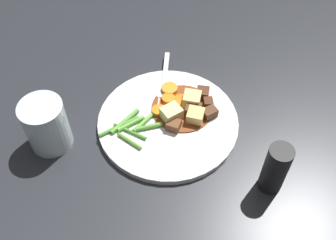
{
  "coord_description": "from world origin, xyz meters",
  "views": [
    {
      "loc": [
        -0.23,
        -0.42,
        0.61
      ],
      "look_at": [
        0.0,
        0.0,
        0.01
      ],
      "focal_mm": 42.68,
      "sensor_mm": 36.0,
      "label": 1
    }
  ],
  "objects_px": {
    "pepper_mill": "(275,169)",
    "meat_chunk_3": "(210,113)",
    "carrot_slice_0": "(181,101)",
    "meat_chunk_1": "(176,124)",
    "dinner_plate": "(168,122)",
    "meat_chunk_2": "(203,93)",
    "carrot_slice_1": "(168,99)",
    "meat_chunk_4": "(208,103)",
    "water_glass": "(46,125)",
    "meat_chunk_0": "(193,110)",
    "carrot_slice_2": "(158,111)",
    "potato_chunk_2": "(192,100)",
    "carrot_slice_3": "(170,89)",
    "potato_chunk_0": "(195,116)",
    "potato_chunk_1": "(172,115)",
    "fork": "(164,84)"
  },
  "relations": [
    {
      "from": "meat_chunk_2",
      "to": "meat_chunk_3",
      "type": "bearing_deg",
      "value": -107.22
    },
    {
      "from": "meat_chunk_1",
      "to": "carrot_slice_0",
      "type": "bearing_deg",
      "value": 50.71
    },
    {
      "from": "dinner_plate",
      "to": "carrot_slice_3",
      "type": "height_order",
      "value": "carrot_slice_3"
    },
    {
      "from": "dinner_plate",
      "to": "potato_chunk_2",
      "type": "height_order",
      "value": "potato_chunk_2"
    },
    {
      "from": "meat_chunk_0",
      "to": "meat_chunk_2",
      "type": "height_order",
      "value": "meat_chunk_0"
    },
    {
      "from": "carrot_slice_3",
      "to": "potato_chunk_1",
      "type": "height_order",
      "value": "potato_chunk_1"
    },
    {
      "from": "potato_chunk_1",
      "to": "meat_chunk_4",
      "type": "xyz_separation_m",
      "value": [
        0.08,
        -0.0,
        -0.01
      ]
    },
    {
      "from": "meat_chunk_0",
      "to": "potato_chunk_1",
      "type": "bearing_deg",
      "value": 172.77
    },
    {
      "from": "meat_chunk_0",
      "to": "meat_chunk_4",
      "type": "distance_m",
      "value": 0.04
    },
    {
      "from": "carrot_slice_2",
      "to": "fork",
      "type": "height_order",
      "value": "carrot_slice_2"
    },
    {
      "from": "meat_chunk_3",
      "to": "meat_chunk_4",
      "type": "xyz_separation_m",
      "value": [
        0.01,
        0.02,
        -0.0
      ]
    },
    {
      "from": "potato_chunk_0",
      "to": "meat_chunk_2",
      "type": "xyz_separation_m",
      "value": [
        0.04,
        0.05,
        -0.0
      ]
    },
    {
      "from": "potato_chunk_0",
      "to": "carrot_slice_1",
      "type": "bearing_deg",
      "value": 107.95
    },
    {
      "from": "carrot_slice_0",
      "to": "meat_chunk_1",
      "type": "height_order",
      "value": "meat_chunk_1"
    },
    {
      "from": "dinner_plate",
      "to": "pepper_mill",
      "type": "xyz_separation_m",
      "value": [
        0.09,
        -0.2,
        0.05
      ]
    },
    {
      "from": "dinner_plate",
      "to": "pepper_mill",
      "type": "height_order",
      "value": "pepper_mill"
    },
    {
      "from": "carrot_slice_2",
      "to": "potato_chunk_0",
      "type": "height_order",
      "value": "potato_chunk_0"
    },
    {
      "from": "potato_chunk_0",
      "to": "potato_chunk_1",
      "type": "bearing_deg",
      "value": 152.21
    },
    {
      "from": "carrot_slice_1",
      "to": "meat_chunk_4",
      "type": "bearing_deg",
      "value": -37.7
    },
    {
      "from": "carrot_slice_0",
      "to": "meat_chunk_0",
      "type": "relative_size",
      "value": 1.02
    },
    {
      "from": "potato_chunk_1",
      "to": "fork",
      "type": "distance_m",
      "value": 0.1
    },
    {
      "from": "carrot_slice_3",
      "to": "carrot_slice_0",
      "type": "bearing_deg",
      "value": -83.27
    },
    {
      "from": "potato_chunk_2",
      "to": "potato_chunk_0",
      "type": "bearing_deg",
      "value": -111.06
    },
    {
      "from": "meat_chunk_0",
      "to": "fork",
      "type": "relative_size",
      "value": 0.19
    },
    {
      "from": "pepper_mill",
      "to": "water_glass",
      "type": "bearing_deg",
      "value": 138.15
    },
    {
      "from": "dinner_plate",
      "to": "meat_chunk_2",
      "type": "relative_size",
      "value": 10.77
    },
    {
      "from": "carrot_slice_1",
      "to": "carrot_slice_2",
      "type": "height_order",
      "value": "same"
    },
    {
      "from": "carrot_slice_1",
      "to": "potato_chunk_0",
      "type": "height_order",
      "value": "potato_chunk_0"
    },
    {
      "from": "dinner_plate",
      "to": "meat_chunk_3",
      "type": "xyz_separation_m",
      "value": [
        0.08,
        -0.03,
        0.02
      ]
    },
    {
      "from": "meat_chunk_1",
      "to": "meat_chunk_4",
      "type": "xyz_separation_m",
      "value": [
        0.08,
        0.02,
        -0.0
      ]
    },
    {
      "from": "pepper_mill",
      "to": "meat_chunk_3",
      "type": "bearing_deg",
      "value": 94.93
    },
    {
      "from": "meat_chunk_1",
      "to": "meat_chunk_2",
      "type": "relative_size",
      "value": 0.98
    },
    {
      "from": "meat_chunk_1",
      "to": "meat_chunk_0",
      "type": "bearing_deg",
      "value": 15.28
    },
    {
      "from": "carrot_slice_2",
      "to": "meat_chunk_4",
      "type": "height_order",
      "value": "meat_chunk_4"
    },
    {
      "from": "dinner_plate",
      "to": "meat_chunk_4",
      "type": "bearing_deg",
      "value": -3.79
    },
    {
      "from": "meat_chunk_3",
      "to": "carrot_slice_0",
      "type": "bearing_deg",
      "value": 119.85
    },
    {
      "from": "meat_chunk_3",
      "to": "pepper_mill",
      "type": "height_order",
      "value": "pepper_mill"
    },
    {
      "from": "potato_chunk_2",
      "to": "dinner_plate",
      "type": "bearing_deg",
      "value": -168.26
    },
    {
      "from": "carrot_slice_2",
      "to": "pepper_mill",
      "type": "distance_m",
      "value": 0.25
    },
    {
      "from": "dinner_plate",
      "to": "water_glass",
      "type": "bearing_deg",
      "value": 162.19
    },
    {
      "from": "meat_chunk_1",
      "to": "carrot_slice_1",
      "type": "bearing_deg",
      "value": 73.13
    },
    {
      "from": "meat_chunk_3",
      "to": "fork",
      "type": "xyz_separation_m",
      "value": [
        -0.04,
        0.12,
        -0.01
      ]
    },
    {
      "from": "potato_chunk_2",
      "to": "pepper_mill",
      "type": "relative_size",
      "value": 0.31
    },
    {
      "from": "carrot_slice_3",
      "to": "meat_chunk_2",
      "type": "distance_m",
      "value": 0.07
    },
    {
      "from": "meat_chunk_1",
      "to": "carrot_slice_3",
      "type": "bearing_deg",
      "value": 68.23
    },
    {
      "from": "carrot_slice_1",
      "to": "meat_chunk_2",
      "type": "relative_size",
      "value": 1.03
    },
    {
      "from": "potato_chunk_0",
      "to": "meat_chunk_3",
      "type": "relative_size",
      "value": 1.15
    },
    {
      "from": "carrot_slice_2",
      "to": "potato_chunk_1",
      "type": "xyz_separation_m",
      "value": [
        0.02,
        -0.03,
        0.01
      ]
    },
    {
      "from": "meat_chunk_0",
      "to": "pepper_mill",
      "type": "distance_m",
      "value": 0.2
    },
    {
      "from": "carrot_slice_2",
      "to": "potato_chunk_2",
      "type": "height_order",
      "value": "potato_chunk_2"
    }
  ]
}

